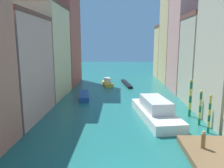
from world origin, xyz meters
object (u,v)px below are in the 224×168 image
object	(u,v)px
person_on_dock	(203,140)
mooring_pole_2	(190,98)
gondola_black	(126,84)
motorboat_1	(84,96)
vaporetto_white	(155,111)
mooring_pole_0	(209,114)
mooring_pole_1	(200,107)
motorboat_0	(107,83)
waterfront_dock	(214,155)

from	to	relation	value
person_on_dock	mooring_pole_2	xyz separation A→B (m)	(2.00, 9.87, 1.17)
gondola_black	motorboat_1	distance (m)	14.77
vaporetto_white	motorboat_1	distance (m)	14.36
mooring_pole_0	mooring_pole_1	bearing A→B (deg)	92.85
person_on_dock	motorboat_1	size ratio (longest dim) A/B	0.23
mooring_pole_0	gondola_black	world-z (taller)	mooring_pole_0
motorboat_1	person_on_dock	bearing A→B (deg)	-55.64
person_on_dock	gondola_black	xyz separation A→B (m)	(-5.26, 31.54, -1.02)
gondola_black	motorboat_1	world-z (taller)	motorboat_1
mooring_pole_1	motorboat_0	xyz separation A→B (m)	(-11.72, 24.30, -1.51)
person_on_dock	mooring_pole_0	xyz separation A→B (m)	(2.25, 4.55, 0.80)
waterfront_dock	motorboat_0	xyz separation A→B (m)	(-10.26, 31.80, 0.26)
motorboat_1	mooring_pole_1	bearing A→B (deg)	-38.78
mooring_pole_1	gondola_black	size ratio (longest dim) A/B	0.42
mooring_pole_1	mooring_pole_0	bearing A→B (deg)	-87.15
person_on_dock	motorboat_0	bearing A→B (deg)	107.11
person_on_dock	mooring_pole_2	bearing A→B (deg)	78.56
person_on_dock	vaporetto_white	distance (m)	9.40
person_on_dock	gondola_black	size ratio (longest dim) A/B	0.16
waterfront_dock	motorboat_1	size ratio (longest dim) A/B	0.98
mooring_pole_1	mooring_pole_2	distance (m)	3.09
waterfront_dock	mooring_pole_1	distance (m)	7.84
mooring_pole_1	mooring_pole_2	world-z (taller)	mooring_pole_2
waterfront_dock	mooring_pole_1	world-z (taller)	mooring_pole_1
mooring_pole_2	motorboat_0	world-z (taller)	mooring_pole_2
vaporetto_white	gondola_black	distance (m)	22.66
vaporetto_white	motorboat_0	size ratio (longest dim) A/B	1.97
vaporetto_white	motorboat_1	xyz separation A→B (m)	(-10.44, 9.85, -0.55)
waterfront_dock	mooring_pole_0	bearing A→B (deg)	73.41
mooring_pole_2	motorboat_1	xyz separation A→B (m)	(-14.92, 9.04, -2.02)
person_on_dock	mooring_pole_1	bearing A→B (deg)	72.54
vaporetto_white	gondola_black	world-z (taller)	vaporetto_white
waterfront_dock	motorboat_1	world-z (taller)	motorboat_1
person_on_dock	motorboat_1	world-z (taller)	person_on_dock
mooring_pole_0	mooring_pole_2	distance (m)	5.33
mooring_pole_0	mooring_pole_2	world-z (taller)	mooring_pole_2
person_on_dock	waterfront_dock	bearing A→B (deg)	-45.23
waterfront_dock	person_on_dock	xyz separation A→B (m)	(-0.69, 0.69, 0.98)
mooring_pole_2	gondola_black	world-z (taller)	mooring_pole_2
waterfront_dock	gondola_black	world-z (taller)	waterfront_dock
mooring_pole_1	motorboat_1	xyz separation A→B (m)	(-15.07, 12.10, -1.64)
motorboat_0	motorboat_1	size ratio (longest dim) A/B	0.89
gondola_black	motorboat_1	size ratio (longest dim) A/B	1.43
motorboat_0	person_on_dock	bearing A→B (deg)	-72.89
person_on_dock	mooring_pole_1	world-z (taller)	mooring_pole_1
mooring_pole_2	vaporetto_white	size ratio (longest dim) A/B	0.41
motorboat_0	mooring_pole_1	bearing A→B (deg)	-64.26
waterfront_dock	person_on_dock	distance (m)	1.38
motorboat_0	mooring_pole_2	bearing A→B (deg)	-61.41
gondola_black	motorboat_0	distance (m)	4.34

